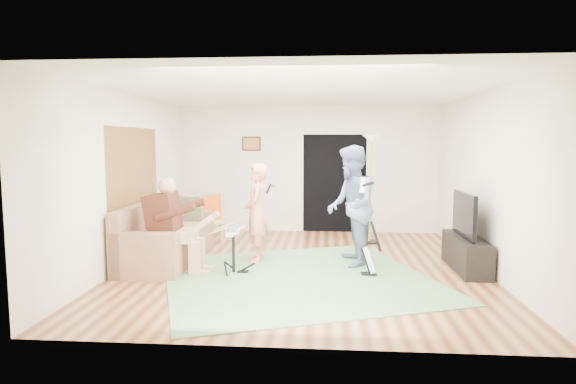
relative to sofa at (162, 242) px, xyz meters
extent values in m
plane|color=brown|center=(2.30, -0.19, -0.32)|extent=(6.00, 6.00, 0.00)
plane|color=white|center=(2.30, -0.19, 2.38)|extent=(6.00, 6.00, 0.00)
plane|color=brown|center=(-0.44, 0.01, 1.23)|extent=(0.00, 2.05, 2.05)
plane|color=black|center=(2.85, 2.80, 0.73)|extent=(2.10, 0.00, 2.10)
cube|color=#3F2314|center=(1.05, 2.80, 1.58)|extent=(0.42, 0.03, 0.32)
cube|color=#547D4C|center=(2.27, -0.86, -0.31)|extent=(4.58, 4.49, 0.02)
cube|color=#936349|center=(0.10, 0.00, -0.08)|extent=(0.95, 1.90, 0.47)
cube|color=#936349|center=(-0.30, 0.00, 0.16)|extent=(0.18, 2.35, 0.95)
cube|color=#936349|center=(0.10, 1.06, 0.02)|extent=(0.95, 0.22, 0.67)
cube|color=#936349|center=(0.10, -1.06, 0.02)|extent=(0.95, 0.22, 0.67)
cube|color=#481F14|center=(0.25, -0.65, 0.54)|extent=(0.40, 0.52, 0.66)
sphere|color=tan|center=(0.32, -0.65, 0.97)|extent=(0.26, 0.26, 0.26)
cylinder|color=black|center=(1.30, -0.65, 0.01)|extent=(0.04, 0.04, 0.61)
cube|color=white|center=(1.30, -0.65, 0.31)|extent=(0.12, 0.61, 0.04)
imported|color=#F57D6A|center=(1.54, 0.10, 0.48)|extent=(0.44, 0.62, 1.59)
imported|color=slate|center=(3.06, -0.04, 0.63)|extent=(0.78, 0.97, 1.89)
cube|color=black|center=(3.30, -0.62, -0.30)|extent=(0.22, 0.18, 0.03)
cube|color=white|center=(3.30, -0.62, -0.09)|extent=(0.17, 0.26, 0.35)
cylinder|color=black|center=(3.39, -0.62, 0.26)|extent=(0.18, 0.04, 0.45)
cylinder|color=black|center=(3.51, 1.69, -0.30)|extent=(0.37, 0.37, 0.03)
cylinder|color=tan|center=(3.51, 1.69, 0.69)|extent=(0.05, 0.05, 1.97)
cone|color=white|center=(3.51, 1.69, 1.69)|extent=(0.33, 0.33, 0.13)
cube|color=tan|center=(0.51, 1.39, 0.10)|extent=(0.50, 0.50, 0.04)
cube|color=#EA5A18|center=(0.51, 1.57, 0.41)|extent=(0.38, 0.20, 0.39)
cube|color=black|center=(4.80, -0.18, -0.07)|extent=(0.40, 1.40, 0.50)
cube|color=black|center=(4.75, -0.18, 0.53)|extent=(0.06, 1.06, 0.67)
camera|label=1|loc=(2.64, -7.55, 1.63)|focal=30.00mm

